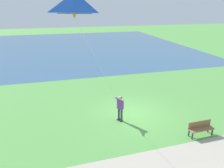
# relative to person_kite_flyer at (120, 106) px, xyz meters

# --- Properties ---
(ground_plane) EXTENTS (120.00, 120.00, 0.00)m
(ground_plane) POSITION_rel_person_kite_flyer_xyz_m (0.63, -1.08, -1.05)
(ground_plane) COLOR #569947
(lake_water) EXTENTS (36.00, 44.00, 0.01)m
(lake_water) POSITION_rel_person_kite_flyer_xyz_m (26.85, 2.92, -1.04)
(lake_water) COLOR #385B7F
(lake_water) RESTS_ON ground
(person_kite_flyer) EXTENTS (0.53, 0.62, 1.83)m
(person_kite_flyer) POSITION_rel_person_kite_flyer_xyz_m (0.00, 0.00, 0.00)
(person_kite_flyer) COLOR #232328
(person_kite_flyer) RESTS_ON ground
(flying_kite) EXTENTS (1.85, 3.13, 5.89)m
(flying_kite) POSITION_rel_person_kite_flyer_xyz_m (-1.41, 2.57, 6.06)
(flying_kite) COLOR blue
(park_bench_near_walkway) EXTENTS (0.48, 1.51, 0.88)m
(park_bench_near_walkway) POSITION_rel_person_kite_flyer_xyz_m (-2.73, -4.04, -0.54)
(park_bench_near_walkway) COLOR olive
(park_bench_near_walkway) RESTS_ON ground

